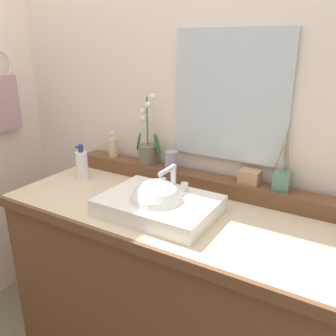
# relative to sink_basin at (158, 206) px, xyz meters

# --- Properties ---
(wall_back) EXTENTS (3.18, 0.20, 2.49)m
(wall_back) POSITION_rel_sink_basin_xyz_m (0.02, 0.50, 0.38)
(wall_back) COLOR silver
(wall_back) RESTS_ON ground
(vanity_cabinet) EXTENTS (1.48, 0.64, 0.84)m
(vanity_cabinet) POSITION_rel_sink_basin_xyz_m (0.02, 0.08, -0.45)
(vanity_cabinet) COLOR brown
(vanity_cabinet) RESTS_ON ground
(back_ledge) EXTENTS (1.40, 0.11, 0.07)m
(back_ledge) POSITION_rel_sink_basin_xyz_m (0.02, 0.33, 0.00)
(back_ledge) COLOR brown
(back_ledge) RESTS_ON vanity_cabinet
(sink_basin) EXTENTS (0.47, 0.34, 0.27)m
(sink_basin) POSITION_rel_sink_basin_xyz_m (0.00, 0.00, 0.00)
(sink_basin) COLOR white
(sink_basin) RESTS_ON vanity_cabinet
(potted_plant) EXTENTS (0.14, 0.10, 0.36)m
(potted_plant) POSITION_rel_sink_basin_xyz_m (-0.28, 0.34, 0.12)
(potted_plant) COLOR #685C49
(potted_plant) RESTS_ON back_ledge
(soap_dispenser) EXTENTS (0.05, 0.05, 0.14)m
(soap_dispenser) POSITION_rel_sink_basin_xyz_m (-0.51, 0.34, 0.09)
(soap_dispenser) COLOR #D4B388
(soap_dispenser) RESTS_ON back_ledge
(tumbler_cup) EXTENTS (0.06, 0.06, 0.09)m
(tumbler_cup) POSITION_rel_sink_basin_xyz_m (-0.12, 0.32, 0.09)
(tumbler_cup) COLOR #9392A6
(tumbler_cup) RESTS_ON back_ledge
(reed_diffuser) EXTENTS (0.09, 0.09, 0.26)m
(reed_diffuser) POSITION_rel_sink_basin_xyz_m (0.41, 0.35, 0.08)
(reed_diffuser) COLOR #507868
(reed_diffuser) RESTS_ON back_ledge
(trinket_box) EXTENTS (0.09, 0.07, 0.06)m
(trinket_box) POSITION_rel_sink_basin_xyz_m (0.27, 0.35, 0.07)
(trinket_box) COLOR tan
(trinket_box) RESTS_ON back_ledge
(lotion_bottle) EXTENTS (0.06, 0.06, 0.18)m
(lotion_bottle) POSITION_rel_sink_basin_xyz_m (-0.55, 0.13, 0.04)
(lotion_bottle) COLOR white
(lotion_bottle) RESTS_ON vanity_cabinet
(mirror) EXTENTS (0.53, 0.02, 0.58)m
(mirror) POSITION_rel_sink_basin_xyz_m (0.14, 0.39, 0.41)
(mirror) COLOR silver
(hand_towel) EXTENTS (0.02, 0.16, 0.31)m
(hand_towel) POSITION_rel_sink_basin_xyz_m (-1.12, 0.16, 0.31)
(hand_towel) COLOR #B68E96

